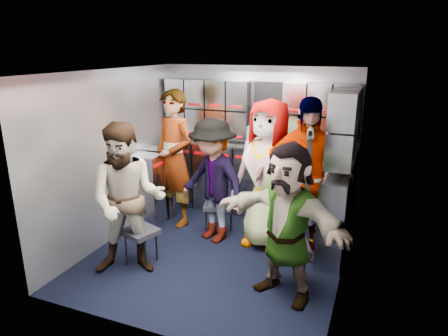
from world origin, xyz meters
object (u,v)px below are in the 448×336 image
at_px(attendant_arc_e, 287,222).
at_px(attendant_arc_d, 304,180).
at_px(jump_seat_center, 270,210).
at_px(attendant_standing, 174,159).
at_px(attendant_arc_c, 268,175).
at_px(jump_seat_mid_left, 219,207).
at_px(attendant_arc_b, 213,181).
at_px(jump_seat_near_right, 289,249).
at_px(jump_seat_near_left, 140,233).
at_px(jump_seat_mid_right, 305,216).
at_px(attendant_arc_a, 128,200).

bearing_deg(attendant_arc_e, attendant_arc_d, 110.79).
height_order(jump_seat_center, attendant_standing, attendant_standing).
xyz_separation_m(attendant_arc_c, attendant_arc_d, (0.45, -0.10, 0.03)).
distance_m(jump_seat_mid_left, attendant_arc_b, 0.44).
bearing_deg(attendant_arc_d, attendant_arc_b, 163.71).
bearing_deg(jump_seat_mid_left, attendant_arc_e, -42.47).
bearing_deg(attendant_standing, attendant_arc_e, -10.69).
xyz_separation_m(jump_seat_near_right, attendant_standing, (-1.80, 0.94, 0.51)).
bearing_deg(jump_seat_near_right, attendant_arc_e, -90.00).
relative_size(jump_seat_near_left, attendant_arc_e, 0.28).
height_order(jump_seat_mid_right, attendant_arc_d, attendant_arc_d).
relative_size(attendant_arc_a, attendant_arc_d, 0.88).
distance_m(jump_seat_near_left, jump_seat_mid_right, 1.92).
height_order(jump_seat_near_left, jump_seat_mid_right, jump_seat_mid_right).
relative_size(jump_seat_mid_left, attendant_arc_a, 0.26).
bearing_deg(jump_seat_near_right, attendant_arc_d, 90.61).
relative_size(jump_seat_center, attendant_standing, 0.25).
xyz_separation_m(jump_seat_mid_right, attendant_arc_c, (-0.45, -0.08, 0.48)).
distance_m(attendant_arc_c, attendant_arc_d, 0.46).
height_order(jump_seat_center, jump_seat_near_right, jump_seat_near_right).
bearing_deg(attendant_arc_e, attendant_arc_b, 163.30).
distance_m(jump_seat_near_left, attendant_standing, 1.26).
bearing_deg(attendant_standing, attendant_arc_d, 12.77).
bearing_deg(attendant_arc_d, attendant_arc_c, 150.41).
bearing_deg(attendant_standing, jump_seat_center, 21.89).
xyz_separation_m(jump_seat_near_left, jump_seat_mid_left, (0.51, 1.02, 0.01)).
bearing_deg(attendant_arc_a, jump_seat_center, 24.62).
distance_m(jump_seat_mid_left, attendant_arc_a, 1.38).
xyz_separation_m(jump_seat_mid_right, attendant_arc_d, (0.00, -0.18, 0.51)).
bearing_deg(attendant_arc_e, jump_seat_mid_left, 157.84).
xyz_separation_m(jump_seat_mid_left, attendant_arc_a, (-0.51, -1.20, 0.45)).
xyz_separation_m(jump_seat_near_left, attendant_arc_b, (0.51, 0.84, 0.41)).
relative_size(jump_seat_near_right, attendant_arc_b, 0.32).
bearing_deg(jump_seat_mid_right, attendant_arc_b, -170.18).
distance_m(jump_seat_mid_left, jump_seat_near_right, 1.40).
xyz_separation_m(jump_seat_center, attendant_arc_c, (-0.00, -0.18, 0.52)).
distance_m(attendant_standing, attendant_arc_d, 1.81).
bearing_deg(jump_seat_mid_left, attendant_arc_c, -5.83).
xyz_separation_m(attendant_arc_d, attendant_arc_e, (0.01, -0.85, -0.16)).
bearing_deg(jump_seat_mid_left, jump_seat_center, 9.72).
bearing_deg(attendant_arc_b, attendant_arc_a, -94.24).
bearing_deg(attendant_arc_a, jump_seat_near_left, 66.36).
height_order(jump_seat_near_left, jump_seat_mid_left, jump_seat_mid_left).
relative_size(jump_seat_center, attendant_arc_b, 0.30).
xyz_separation_m(jump_seat_near_left, jump_seat_mid_right, (1.62, 1.03, 0.06)).
relative_size(jump_seat_near_right, attendant_arc_a, 0.31).
xyz_separation_m(attendant_arc_b, attendant_arc_c, (0.66, 0.11, 0.12)).
relative_size(jump_seat_mid_right, attendant_arc_a, 0.31).
height_order(attendant_arc_c, attendant_arc_d, attendant_arc_d).
xyz_separation_m(jump_seat_mid_left, jump_seat_near_right, (1.11, -0.84, 0.04)).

